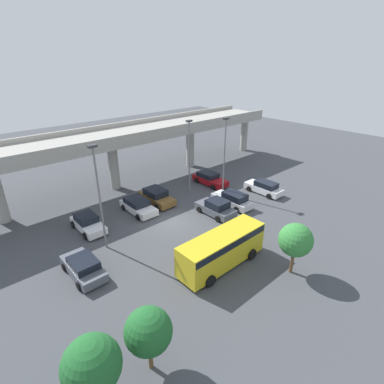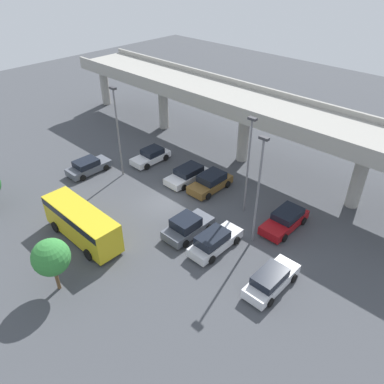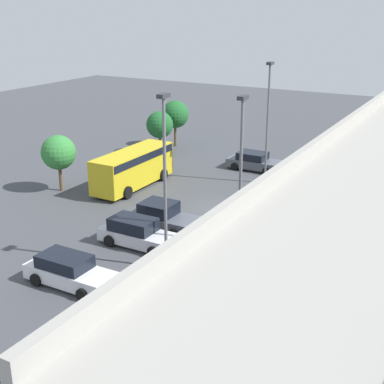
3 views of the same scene
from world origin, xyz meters
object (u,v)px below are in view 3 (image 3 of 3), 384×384
(lamp_post_mid_lot, at_px, (241,168))
(parked_car_4, at_px, (162,217))
(parked_car_7, at_px, (69,271))
(tree_front_centre, at_px, (160,125))
(tree_front_far_right, at_px, (58,153))
(parked_car_3, at_px, (277,219))
(shuttle_bus, at_px, (133,166))
(lamp_post_by_overpass, at_px, (165,172))
(parked_car_6, at_px, (213,278))
(lamp_post_near_aisle, at_px, (268,115))
(parked_car_2, at_px, (286,205))
(parked_car_5, at_px, (138,233))
(parked_car_0, at_px, (254,161))
(parked_car_1, at_px, (313,182))
(tree_front_left, at_px, (175,114))

(lamp_post_mid_lot, bearing_deg, parked_car_4, -103.52)
(parked_car_7, relative_size, tree_front_centre, 1.20)
(lamp_post_mid_lot, xyz_separation_m, tree_front_far_right, (-3.71, -15.85, -2.18))
(parked_car_3, xyz_separation_m, shuttle_bus, (-2.61, -12.29, 0.87))
(tree_front_centre, bearing_deg, lamp_post_by_overpass, 33.31)
(parked_car_6, bearing_deg, parked_car_4, -40.20)
(shuttle_bus, relative_size, lamp_post_near_aisle, 0.84)
(lamp_post_near_aisle, bearing_deg, parked_car_2, 33.55)
(parked_car_7, bearing_deg, lamp_post_mid_lot, 48.53)
(lamp_post_by_overpass, bearing_deg, parked_car_3, 155.75)
(lamp_post_by_overpass, height_order, tree_front_far_right, lamp_post_by_overpass)
(parked_car_6, xyz_separation_m, shuttle_bus, (-10.82, -12.18, 0.92))
(lamp_post_near_aisle, relative_size, lamp_post_mid_lot, 1.04)
(parked_car_6, bearing_deg, parked_car_2, -88.34)
(parked_car_2, distance_m, parked_car_5, 10.17)
(parked_car_2, xyz_separation_m, parked_car_5, (8.43, -5.69, 0.07))
(parked_car_5, distance_m, lamp_post_near_aisle, 14.80)
(parked_car_7, relative_size, lamp_post_by_overpass, 0.52)
(lamp_post_by_overpass, bearing_deg, tree_front_centre, -146.69)
(lamp_post_mid_lot, bearing_deg, lamp_post_by_overpass, -43.38)
(parked_car_0, relative_size, parked_car_5, 0.94)
(parked_car_0, xyz_separation_m, parked_car_6, (19.32, 6.11, 0.03))
(lamp_post_mid_lot, bearing_deg, tree_front_far_right, -103.17)
(lamp_post_near_aisle, xyz_separation_m, tree_front_centre, (-3.38, -11.58, -2.58))
(parked_car_1, bearing_deg, lamp_post_mid_lot, 89.06)
(parked_car_0, height_order, tree_front_left, tree_front_left)
(parked_car_1, xyz_separation_m, tree_front_far_right, (8.81, -16.06, 2.17))
(parked_car_0, xyz_separation_m, lamp_post_mid_lot, (15.50, 5.66, 4.36))
(parked_car_7, distance_m, tree_front_centre, 24.54)
(parked_car_2, xyz_separation_m, shuttle_bus, (0.07, -11.87, 0.95))
(parked_car_5, relative_size, lamp_post_near_aisle, 0.52)
(parked_car_3, height_order, lamp_post_by_overpass, lamp_post_by_overpass)
(parked_car_3, xyz_separation_m, parked_car_6, (8.21, -0.10, -0.05))
(parked_car_0, xyz_separation_m, lamp_post_by_overpass, (18.38, 2.94, 4.51))
(parked_car_4, xyz_separation_m, tree_front_centre, (-14.62, -9.43, 1.89))
(parked_car_5, height_order, parked_car_6, parked_car_5)
(tree_front_left, bearing_deg, tree_front_far_right, -2.15)
(parked_car_5, distance_m, parked_car_6, 6.49)
(parked_car_3, relative_size, lamp_post_near_aisle, 0.51)
(parked_car_6, bearing_deg, lamp_post_near_aisle, -76.34)
(parked_car_0, relative_size, tree_front_centre, 1.16)
(tree_front_far_right, bearing_deg, tree_front_centre, 176.63)
(parked_car_3, bearing_deg, lamp_post_mid_lot, 82.87)
(parked_car_1, height_order, lamp_post_near_aisle, lamp_post_near_aisle)
(parked_car_7, xyz_separation_m, lamp_post_near_aisle, (-19.27, 2.34, 4.50))
(lamp_post_mid_lot, bearing_deg, lamp_post_near_aisle, -164.28)
(parked_car_3, distance_m, tree_front_left, 21.62)
(parked_car_3, xyz_separation_m, parked_car_5, (5.75, -6.11, -0.01))
(parked_car_4, relative_size, lamp_post_by_overpass, 0.48)
(parked_car_1, bearing_deg, shuttle_bus, 24.82)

